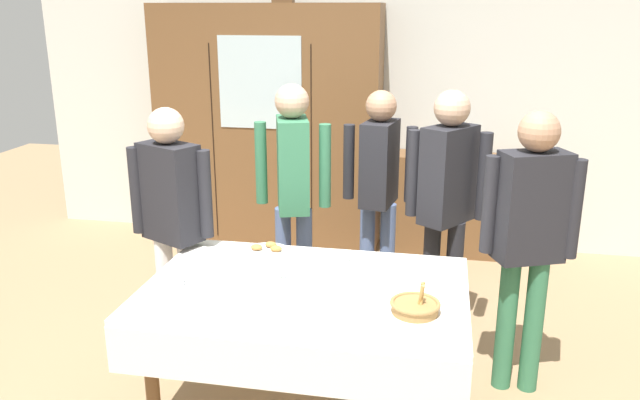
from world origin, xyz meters
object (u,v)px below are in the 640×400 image
tea_cup_far_left (177,282)px  book_stack (464,152)px  person_by_cabinet (293,181)px  tea_cup_mid_left (343,258)px  bookshelf_low (460,205)px  pastry_plate (267,250)px  bread_basket (415,306)px  spoon_far_left (359,274)px  tea_cup_back_edge (275,274)px  person_behind_table_left (529,227)px  wall_cabinet (268,128)px  dining_table (304,306)px  person_behind_table_right (379,179)px  spoon_back_edge (190,306)px  person_near_right_end (172,211)px  spoon_mid_right (375,306)px  person_beside_shelf (447,193)px

tea_cup_far_left → book_stack: bearing=61.2°
person_by_cabinet → tea_cup_mid_left: bearing=-57.1°
bookshelf_low → pastry_plate: bearing=-118.3°
bread_basket → spoon_far_left: bearing=128.6°
bookshelf_low → tea_cup_mid_left: (-0.71, -2.25, 0.33)m
tea_cup_back_edge → person_behind_table_left: size_ratio=0.08×
book_stack → spoon_far_left: book_stack is taller
wall_cabinet → tea_cup_far_left: bearing=-84.8°
dining_table → person_behind_table_right: person_behind_table_right is taller
bread_basket → person_behind_table_left: size_ratio=0.15×
wall_cabinet → spoon_back_edge: 2.94m
person_near_right_end → person_by_cabinet: bearing=44.7°
wall_cabinet → person_near_right_end: bearing=-90.7°
book_stack → spoon_far_left: bearing=-104.0°
bookshelf_low → person_behind_table_right: bearing=-117.1°
book_stack → bookshelf_low: bearing=0.0°
person_behind_table_right → bread_basket: bearing=-77.9°
spoon_mid_right → person_by_cabinet: (-0.70, 1.22, 0.26)m
wall_cabinet → tea_cup_back_edge: wall_cabinet is taller
bread_basket → tea_cup_back_edge: bearing=161.6°
bookshelf_low → bread_basket: size_ratio=4.88×
spoon_mid_right → spoon_far_left: bearing=109.3°
spoon_mid_right → tea_cup_far_left: bearing=178.3°
bookshelf_low → pastry_plate: 2.50m
spoon_far_left → person_near_right_end: bearing=168.2°
book_stack → bread_basket: book_stack is taller
dining_table → tea_cup_far_left: tea_cup_far_left is taller
dining_table → pastry_plate: size_ratio=5.98×
bookshelf_low → spoon_back_edge: 3.25m
dining_table → person_near_right_end: size_ratio=1.05×
tea_cup_back_edge → person_behind_table_right: person_behind_table_right is taller
bookshelf_low → tea_cup_mid_left: size_ratio=9.00×
person_behind_table_left → bread_basket: bearing=-130.9°
bookshelf_low → tea_cup_far_left: size_ratio=9.00×
tea_cup_far_left → pastry_plate: (0.33, 0.56, -0.02)m
dining_table → spoon_back_edge: (-0.50, -0.30, 0.10)m
pastry_plate → person_behind_table_left: size_ratio=0.17×
pastry_plate → tea_cup_far_left: bearing=-120.6°
spoon_far_left → tea_cup_back_edge: bearing=-160.6°
tea_cup_far_left → dining_table: bearing=8.6°
dining_table → tea_cup_back_edge: tea_cup_back_edge is taller
wall_cabinet → person_by_cabinet: (0.59, -1.50, -0.07)m
spoon_far_left → person_beside_shelf: person_beside_shelf is taller
person_by_cabinet → person_behind_table_right: size_ratio=1.04×
tea_cup_far_left → tea_cup_mid_left: bearing=31.5°
person_by_cabinet → bookshelf_low: bearing=53.0°
spoon_far_left → dining_table: bearing=-136.5°
tea_cup_back_edge → person_behind_table_right: (0.41, 1.35, 0.19)m
tea_cup_far_left → person_near_right_end: (-0.27, 0.59, 0.18)m
bookshelf_low → tea_cup_far_left: (-1.51, -2.74, 0.33)m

